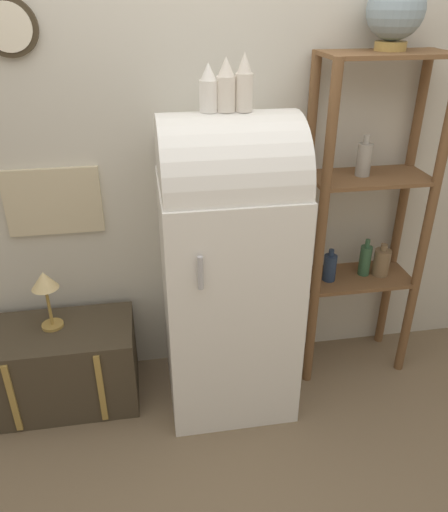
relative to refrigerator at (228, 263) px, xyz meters
The scene contains 10 objects.
ground_plane 0.84m from the refrigerator, 89.99° to the right, with size 12.00×12.00×0.00m, color #7A664C.
wall_back 0.64m from the refrigerator, 90.89° to the left, with size 7.00×0.09×2.70m.
refrigerator is the anchor object (origin of this frame).
suitcase_trunk 1.06m from the refrigerator, behind, with size 0.77×0.43×0.46m.
shelf_unit 0.78m from the refrigerator, 10.01° to the left, with size 0.62×0.32×1.75m.
globe 1.36m from the refrigerator, 12.02° to the left, with size 0.26×0.26×0.30m.
vase_left 0.83m from the refrigerator, behind, with size 0.08×0.08×0.20m.
vase_center 0.83m from the refrigerator, 138.52° to the left, with size 0.08×0.08×0.22m.
vase_right 0.84m from the refrigerator, ahead, with size 0.07×0.07×0.24m.
desk_lamp 0.91m from the refrigerator, behind, with size 0.13×0.13×0.32m.
Camera 1 is at (-0.38, -1.89, 1.99)m, focal length 35.00 mm.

